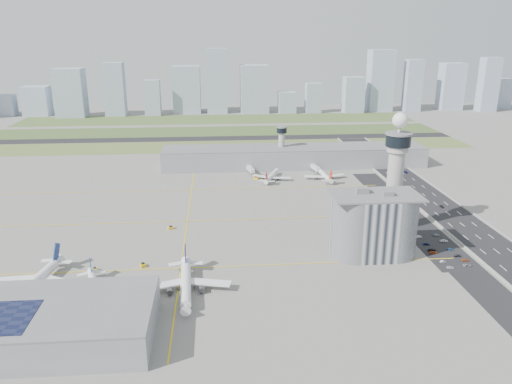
{
  "coord_description": "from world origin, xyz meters",
  "views": [
    {
      "loc": [
        -22.42,
        -239.6,
        103.74
      ],
      "look_at": [
        0.0,
        35.0,
        15.0
      ],
      "focal_mm": 35.0,
      "sensor_mm": 36.0,
      "label": 1
    }
  ],
  "objects": [
    {
      "name": "control_tower",
      "position": [
        72.0,
        8.0,
        35.04
      ],
      "size": [
        14.0,
        14.0,
        64.5
      ],
      "color": "#ADAAA5",
      "rests_on": "ground"
    },
    {
      "name": "parking_lot",
      "position": [
        88.0,
        -22.0,
        0.05
      ],
      "size": [
        20.0,
        44.0,
        0.1
      ],
      "primitive_type": "cube",
      "color": "black",
      "rests_on": "ground"
    },
    {
      "name": "grass_strip_2",
      "position": [
        -20.0,
        380.0,
        0.04
      ],
      "size": [
        480.0,
        70.0,
        0.08
      ],
      "primitive_type": "cube",
      "color": "#425528",
      "rests_on": "ground"
    },
    {
      "name": "skyline_bldg_14",
      "position": [
        244.74,
        426.38,
        34.37
      ],
      "size": [
        21.59,
        17.28,
        68.75
      ],
      "primitive_type": "cube",
      "color": "#9EADC1",
      "rests_on": "ground"
    },
    {
      "name": "tug_4",
      "position": [
        6.33,
        111.71,
        1.03
      ],
      "size": [
        4.23,
        3.67,
        2.06
      ],
      "primitive_type": null,
      "rotation": [
        0.0,
        0.0,
        1.15
      ],
      "color": "gold",
      "rests_on": "ground"
    },
    {
      "name": "jet_bridge_near_1",
      "position": [
        -83.0,
        -61.0,
        2.85
      ],
      "size": [
        5.39,
        14.31,
        5.7
      ],
      "primitive_type": null,
      "rotation": [
        0.0,
        0.0,
        1.4
      ],
      "color": "silver",
      "rests_on": "ground"
    },
    {
      "name": "car_lot_10",
      "position": [
        94.07,
        -10.48,
        0.61
      ],
      "size": [
        4.41,
        2.05,
        1.22
      ],
      "primitive_type": "imported",
      "rotation": [
        0.0,
        0.0,
        1.58
      ],
      "color": "white",
      "rests_on": "ground"
    },
    {
      "name": "car_hw_4",
      "position": [
        109.08,
        179.17,
        0.58
      ],
      "size": [
        1.57,
        3.5,
        1.17
      ],
      "primitive_type": "imported",
      "rotation": [
        0.0,
        0.0,
        0.06
      ],
      "color": "#989898",
      "rests_on": "ground"
    },
    {
      "name": "car_lot_4",
      "position": [
        83.26,
        -13.68,
        0.59
      ],
      "size": [
        3.6,
        1.75,
        1.18
      ],
      "primitive_type": "imported",
      "rotation": [
        0.0,
        0.0,
        1.47
      ],
      "color": "#0F1B4A",
      "rests_on": "ground"
    },
    {
      "name": "skyline_bldg_8",
      "position": [
        -19.42,
        431.56,
        41.69
      ],
      "size": [
        26.33,
        21.06,
        83.39
      ],
      "primitive_type": "cube",
      "color": "#9EADC1",
      "rests_on": "ground"
    },
    {
      "name": "car_lot_7",
      "position": [
        94.02,
        -33.36,
        0.54
      ],
      "size": [
        3.93,
        2.03,
        1.09
      ],
      "primitive_type": "imported",
      "rotation": [
        0.0,
        0.0,
        1.43
      ],
      "color": "#9F431F",
      "rests_on": "ground"
    },
    {
      "name": "airplane_far_a",
      "position": [
        17.75,
        110.65,
        4.79
      ],
      "size": [
        39.21,
        42.23,
        9.58
      ],
      "primitive_type": null,
      "rotation": [
        0.0,
        0.0,
        1.21
      ],
      "color": "white",
      "rests_on": "ground"
    },
    {
      "name": "jet_bridge_far_0",
      "position": [
        2.0,
        132.0,
        2.85
      ],
      "size": [
        5.39,
        14.31,
        5.7
      ],
      "primitive_type": null,
      "rotation": [
        0.0,
        0.0,
        -1.4
      ],
      "color": "silver",
      "rests_on": "ground"
    },
    {
      "name": "airplane_far_b",
      "position": [
        56.68,
        109.89,
        5.17
      ],
      "size": [
        34.01,
        39.12,
        10.34
      ],
      "primitive_type": null,
      "rotation": [
        0.0,
        0.0,
        1.64
      ],
      "color": "white",
      "rests_on": "ground"
    },
    {
      "name": "landside_road",
      "position": [
        90.0,
        -10.0,
        0.04
      ],
      "size": [
        18.0,
        260.0,
        0.08
      ],
      "primitive_type": "cube",
      "color": "black",
      "rests_on": "ground"
    },
    {
      "name": "ground",
      "position": [
        0.0,
        0.0,
        0.0
      ],
      "size": [
        1000.0,
        1000.0,
        0.0
      ],
      "primitive_type": "plane",
      "color": "gray"
    },
    {
      "name": "car_lot_2",
      "position": [
        82.57,
        -23.92,
        0.59
      ],
      "size": [
        4.43,
        2.45,
        1.17
      ],
      "primitive_type": "imported",
      "rotation": [
        0.0,
        0.0,
        1.69
      ],
      "color": "#A64019",
      "rests_on": "ground"
    },
    {
      "name": "skyline_bldg_2",
      "position": [
        -291.25,
        430.16,
        13.39
      ],
      "size": [
        22.81,
        18.25,
        26.79
      ],
      "primitive_type": "cube",
      "color": "#9EADC1",
      "rests_on": "ground"
    },
    {
      "name": "car_lot_5",
      "position": [
        82.97,
        -4.18,
        0.6
      ],
      "size": [
        3.77,
        1.72,
        1.2
      ],
      "primitive_type": "imported",
      "rotation": [
        0.0,
        0.0,
        1.7
      ],
      "color": "silver",
      "rests_on": "ground"
    },
    {
      "name": "car_lot_9",
      "position": [
        92.54,
        -20.86,
        0.55
      ],
      "size": [
        3.42,
        1.37,
        1.1
      ],
      "primitive_type": "imported",
      "rotation": [
        0.0,
        0.0,
        1.51
      ],
      "color": "navy",
      "rests_on": "ground"
    },
    {
      "name": "car_lot_0",
      "position": [
        83.57,
        -40.22,
        0.57
      ],
      "size": [
        3.47,
        1.73,
        1.13
      ],
      "primitive_type": "imported",
      "rotation": [
        0.0,
        0.0,
        1.45
      ],
      "color": "silver",
      "rests_on": "ground"
    },
    {
      "name": "secondary_tower",
      "position": [
        30.0,
        150.0,
        18.8
      ],
      "size": [
        8.6,
        8.6,
        31.9
      ],
      "color": "#ADAAA5",
      "rests_on": "ground"
    },
    {
      "name": "taxiway_line_h_2",
      "position": [
        -40.0,
        90.0,
        0.01
      ],
      "size": [
        260.0,
        0.6,
        0.01
      ],
      "primitive_type": "cube",
      "color": "yellow",
      "rests_on": "ground"
    },
    {
      "name": "skyline_bldg_4",
      "position": [
        -204.47,
        415.19,
        30.18
      ],
      "size": [
        35.81,
        28.65,
        60.36
      ],
      "primitive_type": "cube",
      "color": "#9EADC1",
      "rests_on": "ground"
    },
    {
      "name": "barrier_right",
      "position": [
        129.0,
        0.0,
        0.6
      ],
      "size": [
        0.6,
        500.0,
        1.2
      ],
      "primitive_type": "cube",
      "color": "#9E9E99",
      "rests_on": "ground"
    },
    {
      "name": "skyline_bldg_11",
      "position": [
        108.28,
        423.34,
        19.48
      ],
      "size": [
        20.22,
        16.18,
        38.97
      ],
      "primitive_type": "cube",
      "color": "#9EADC1",
      "rests_on": "ground"
    },
    {
      "name": "car_lot_11",
      "position": [
        93.62,
        -2.71,
        0.6
      ],
      "size": [
        4.22,
        1.93,
        1.2
      ],
      "primitive_type": "imported",
      "rotation": [
        0.0,
        0.0,
        1.51
      ],
      "color": "gray",
      "rests_on": "ground"
    },
    {
      "name": "car_lot_1",
      "position": [
        83.05,
        -34.08,
        0.56
      ],
      "size": [
        3.49,
        1.57,
        1.11
      ],
      "primitive_type": "imported",
      "rotation": [
        0.0,
        0.0,
        1.69
      ],
      "color": "#909599",
      "rests_on": "ground"
    },
    {
      "name": "airplane_near_b",
      "position": [
        -74.1,
        -51.88,
        4.9
      ],
      "size": [
        38.43,
        41.99,
        9.81
      ],
      "primitive_type": null,
      "rotation": [
        0.0,
        0.0,
        -1.29
      ],
      "color": "white",
      "rests_on": "ground"
    },
    {
      "name": "jet_bridge_far_1",
      "position": [
        52.0,
        132.0,
        2.85
      ],
      "size": [
        5.39,
        14.31,
        5.7
      ],
      "primitive_type": null,
      "rotation": [
        0.0,
        0.0,
        -1.4
      ],
      "color": "silver",
      "rests_on": "ground"
    },
    {
      "name": "skyline_bldg_7",
      "position": [
        -59.44,
        436.89,
        30.61
      ],
      "size": [
        35.76,
        28.61,
        61.22
      ],
      "primitive_type": "cube",
      "color": "#9EADC1",
      "rests_on": "ground"
    },
    {
      "name": "tug_1",
      "position": [
        -78.95,
        -29.89,
        0.98
      ],
      "size": [
        3.12,
        3.86,
        1.96
      ],
      "primitive_type": null,
      "rotation": [
        0.0,
        0.0,
        -2.87
      ],
      "color": "yellow",
      "rests_on": "ground"
    },
    {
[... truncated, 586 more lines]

